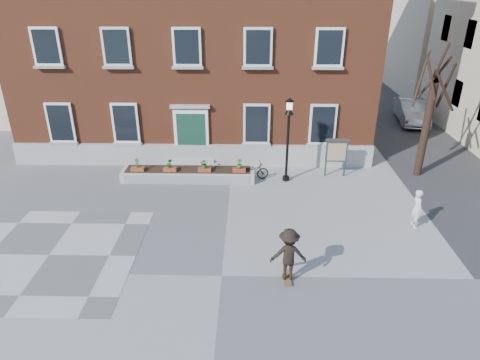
{
  "coord_description": "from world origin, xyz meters",
  "views": [
    {
      "loc": [
        0.82,
        -11.01,
        8.61
      ],
      "look_at": [
        0.5,
        4.0,
        1.5
      ],
      "focal_mm": 32.0,
      "sensor_mm": 36.0,
      "label": 1
    }
  ],
  "objects_px": {
    "bicycle": "(252,171)",
    "skateboarder": "(289,254)",
    "notice_board": "(337,151)",
    "bystander": "(417,209)",
    "parked_car": "(411,111)",
    "lamp_post": "(288,129)"
  },
  "relations": [
    {
      "from": "bicycle",
      "to": "bystander",
      "type": "bearing_deg",
      "value": -135.87
    },
    {
      "from": "bystander",
      "to": "skateboarder",
      "type": "xyz_separation_m",
      "value": [
        -5.09,
        -3.28,
        0.17
      ]
    },
    {
      "from": "bicycle",
      "to": "parked_car",
      "type": "xyz_separation_m",
      "value": [
        10.46,
        9.11,
        0.32
      ]
    },
    {
      "from": "bicycle",
      "to": "notice_board",
      "type": "height_order",
      "value": "notice_board"
    },
    {
      "from": "lamp_post",
      "to": "notice_board",
      "type": "distance_m",
      "value": 2.74
    },
    {
      "from": "parked_car",
      "to": "skateboarder",
      "type": "relative_size",
      "value": 2.49
    },
    {
      "from": "bicycle",
      "to": "skateboarder",
      "type": "bearing_deg",
      "value": 176.0
    },
    {
      "from": "notice_board",
      "to": "skateboarder",
      "type": "relative_size",
      "value": 1.03
    },
    {
      "from": "bystander",
      "to": "skateboarder",
      "type": "height_order",
      "value": "skateboarder"
    },
    {
      "from": "bystander",
      "to": "notice_board",
      "type": "bearing_deg",
      "value": 20.78
    },
    {
      "from": "bystander",
      "to": "skateboarder",
      "type": "distance_m",
      "value": 6.06
    },
    {
      "from": "parked_car",
      "to": "notice_board",
      "type": "bearing_deg",
      "value": -119.99
    },
    {
      "from": "bystander",
      "to": "notice_board",
      "type": "relative_size",
      "value": 0.83
    },
    {
      "from": "parked_car",
      "to": "bystander",
      "type": "xyz_separation_m",
      "value": [
        -4.27,
        -13.18,
        0.03
      ]
    },
    {
      "from": "bicycle",
      "to": "parked_car",
      "type": "distance_m",
      "value": 13.87
    },
    {
      "from": "bicycle",
      "to": "lamp_post",
      "type": "relative_size",
      "value": 0.41
    },
    {
      "from": "bicycle",
      "to": "skateboarder",
      "type": "height_order",
      "value": "skateboarder"
    },
    {
      "from": "parked_car",
      "to": "skateboarder",
      "type": "height_order",
      "value": "skateboarder"
    },
    {
      "from": "notice_board",
      "to": "bystander",
      "type": "bearing_deg",
      "value": -64.15
    },
    {
      "from": "bicycle",
      "to": "parked_car",
      "type": "relative_size",
      "value": 0.36
    },
    {
      "from": "notice_board",
      "to": "lamp_post",
      "type": "bearing_deg",
      "value": -167.2
    },
    {
      "from": "skateboarder",
      "to": "notice_board",
      "type": "bearing_deg",
      "value": 69.91
    }
  ]
}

